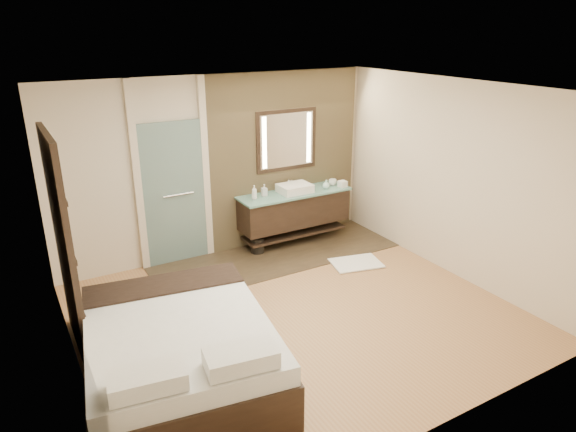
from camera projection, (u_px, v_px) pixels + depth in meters
floor at (297, 314)px, 6.33m from camera, size 5.00×5.00×0.00m
tile_strip at (277, 255)px, 7.90m from camera, size 3.80×1.30×0.01m
stone_wall at (285, 158)px, 8.16m from camera, size 2.60×0.08×2.70m
vanity at (294, 209)px, 8.20m from camera, size 1.85×0.55×0.88m
mirror_unit at (287, 140)px, 8.01m from camera, size 1.06×0.04×0.96m
frosted_door at (174, 188)px, 7.36m from camera, size 1.10×0.12×2.70m
shoji_partition at (65, 247)px, 5.25m from camera, size 0.06×1.20×2.40m
bed at (180, 352)px, 5.01m from camera, size 2.04×2.40×0.83m
bath_mat at (356, 263)px, 7.63m from camera, size 0.82×0.65×0.02m
waste_bin at (257, 245)px, 7.97m from camera, size 0.24×0.24×0.25m
tissue_box at (342, 184)px, 8.34m from camera, size 0.13×0.13×0.10m
soap_bottle_a at (254, 192)px, 7.74m from camera, size 0.10×0.10×0.21m
soap_bottle_b at (264, 190)px, 7.89m from camera, size 0.09×0.09×0.18m
soap_bottle_c at (326, 184)px, 8.23m from camera, size 0.15×0.15×0.15m
cup at (333, 182)px, 8.42m from camera, size 0.13×0.13×0.10m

